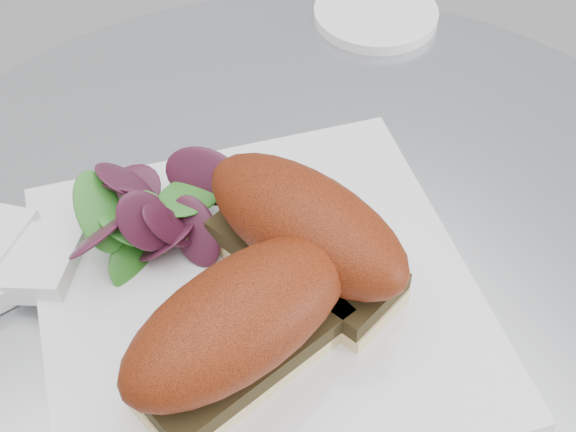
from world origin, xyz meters
The scene contains 7 objects.
table centered at (0.00, 0.00, 0.49)m, with size 0.70×0.70×0.73m.
plate centered at (-0.05, -0.01, 0.74)m, with size 0.29×0.29×0.02m, color white.
sandwich_left centered at (-0.08, -0.06, 0.79)m, with size 0.17×0.10×0.08m.
sandwich_right centered at (-0.01, -0.01, 0.79)m, with size 0.11×0.17×0.08m.
salad centered at (-0.09, 0.07, 0.77)m, with size 0.11×0.11×0.05m, color #38812A, non-canonical shape.
napkin centered at (-0.19, 0.10, 0.74)m, with size 0.11×0.11×0.02m, color white, non-canonical shape.
saucer centered at (0.22, 0.23, 0.74)m, with size 0.12×0.12×0.01m, color white.
Camera 1 is at (-0.19, -0.30, 1.18)m, focal length 50.00 mm.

